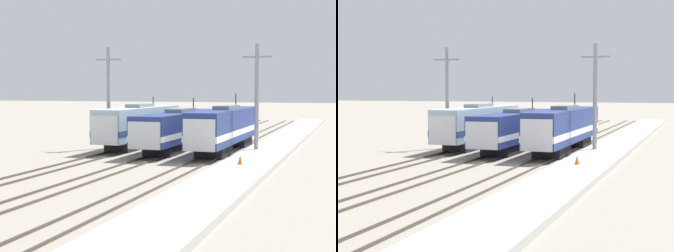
{
  "view_description": "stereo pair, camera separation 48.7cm",
  "coord_description": "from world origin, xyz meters",
  "views": [
    {
      "loc": [
        16.28,
        -43.51,
        5.82
      ],
      "look_at": [
        0.7,
        2.45,
        2.62
      ],
      "focal_mm": 60.0,
      "sensor_mm": 36.0,
      "label": 1
    },
    {
      "loc": [
        16.74,
        -43.35,
        5.82
      ],
      "look_at": [
        0.7,
        2.45,
        2.62
      ],
      "focal_mm": 60.0,
      "sensor_mm": 36.0,
      "label": 2
    }
  ],
  "objects": [
    {
      "name": "platform",
      "position": [
        8.72,
        0.0,
        0.21
      ],
      "size": [
        4.0,
        120.0,
        0.42
      ],
      "color": "#B7B5AD",
      "rests_on": "ground_plane"
    },
    {
      "name": "catenary_tower_right",
      "position": [
        7.67,
        6.7,
        5.11
      ],
      "size": [
        2.71,
        0.39,
        9.88
      ],
      "color": "gray",
      "rests_on": "ground_plane"
    },
    {
      "name": "rail_pair_center",
      "position": [
        0.0,
        0.0,
        0.07
      ],
      "size": [
        1.51,
        120.0,
        0.15
      ],
      "color": "#4C4238",
      "rests_on": "ground_plane"
    },
    {
      "name": "rail_pair_far_right",
      "position": [
        4.58,
        0.0,
        0.07
      ],
      "size": [
        1.51,
        120.0,
        0.15
      ],
      "color": "#4C4238",
      "rests_on": "ground_plane"
    },
    {
      "name": "locomotive_center",
      "position": [
        0.0,
        7.84,
        2.04
      ],
      "size": [
        3.07,
        19.91,
        4.89
      ],
      "color": "black",
      "rests_on": "ground_plane"
    },
    {
      "name": "catenary_tower_left",
      "position": [
        -6.9,
        6.7,
        5.11
      ],
      "size": [
        2.71,
        0.39,
        9.88
      ],
      "color": "gray",
      "rests_on": "ground_plane"
    },
    {
      "name": "traffic_cone",
      "position": [
        8.34,
        -3.92,
        0.76
      ],
      "size": [
        0.37,
        0.37,
        0.67
      ],
      "color": "orange",
      "rests_on": "platform"
    },
    {
      "name": "ground_plane",
      "position": [
        0.0,
        0.0,
        0.0
      ],
      "size": [
        400.0,
        400.0,
        0.0
      ],
      "primitive_type": "plane",
      "color": "gray"
    },
    {
      "name": "rail_pair_far_left",
      "position": [
        -4.58,
        0.0,
        0.07
      ],
      "size": [
        1.51,
        120.0,
        0.15
      ],
      "color": "#4C4238",
      "rests_on": "ground_plane"
    },
    {
      "name": "locomotive_far_left",
      "position": [
        -4.58,
        8.79,
        2.23
      ],
      "size": [
        2.86,
        17.16,
        5.01
      ],
      "color": "#232326",
      "rests_on": "ground_plane"
    },
    {
      "name": "locomotive_far_right",
      "position": [
        4.58,
        7.66,
        2.21
      ],
      "size": [
        2.87,
        19.29,
        5.37
      ],
      "color": "black",
      "rests_on": "ground_plane"
    }
  ]
}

